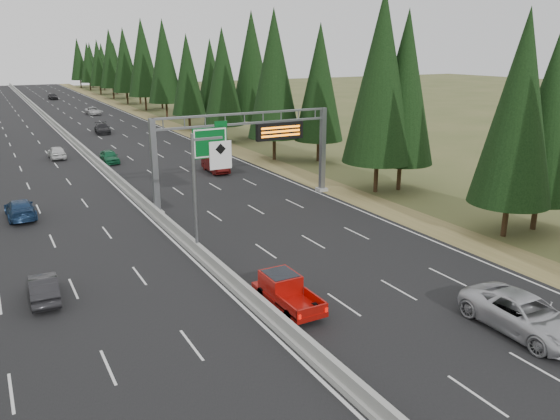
{
  "coord_description": "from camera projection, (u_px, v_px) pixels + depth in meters",
  "views": [
    {
      "loc": [
        -11.39,
        -6.88,
        13.21
      ],
      "look_at": [
        3.43,
        20.0,
        3.99
      ],
      "focal_mm": 35.0,
      "sensor_mm": 36.0,
      "label": 1
    }
  ],
  "objects": [
    {
      "name": "hov_sign_pole",
      "position": [
        203.0,
        185.0,
        34.68
      ],
      "size": [
        2.8,
        0.5,
        8.0
      ],
      "color": "slate",
      "rests_on": "road"
    },
    {
      "name": "road",
      "position": [
        68.0,
        138.0,
        81.92
      ],
      "size": [
        32.0,
        260.0,
        0.08
      ],
      "primitive_type": "cube",
      "color": "black",
      "rests_on": "ground"
    },
    {
      "name": "silver_minivan",
      "position": [
        525.0,
        315.0,
        25.95
      ],
      "size": [
        3.05,
        6.4,
        1.76
      ],
      "primitive_type": "imported",
      "rotation": [
        0.0,
        0.0,
        -0.02
      ],
      "color": "#B7B7BC",
      "rests_on": "road"
    },
    {
      "name": "car_onc_blue",
      "position": [
        20.0,
        209.0,
        43.31
      ],
      "size": [
        2.23,
        5.21,
        1.5
      ],
      "primitive_type": "imported",
      "rotation": [
        0.0,
        0.0,
        3.17
      ],
      "color": "navy",
      "rests_on": "road"
    },
    {
      "name": "car_ahead_white",
      "position": [
        93.0,
        111.0,
        109.25
      ],
      "size": [
        2.59,
        5.23,
        1.43
      ],
      "primitive_type": "imported",
      "rotation": [
        0.0,
        0.0,
        0.04
      ],
      "color": "#B9B9B9",
      "rests_on": "road"
    },
    {
      "name": "shoulder_right",
      "position": [
        181.0,
        129.0,
        90.15
      ],
      "size": [
        3.6,
        260.0,
        0.06
      ],
      "primitive_type": "cube",
      "color": "olive",
      "rests_on": "ground"
    },
    {
      "name": "tree_row_right",
      "position": [
        227.0,
        73.0,
        80.98
      ],
      "size": [
        11.36,
        239.22,
        18.98
      ],
      "color": "black",
      "rests_on": "ground"
    },
    {
      "name": "red_pickup",
      "position": [
        284.0,
        288.0,
        28.72
      ],
      "size": [
        1.78,
        5.0,
        1.63
      ],
      "color": "black",
      "rests_on": "road"
    },
    {
      "name": "median_barrier",
      "position": [
        67.0,
        135.0,
        81.81
      ],
      "size": [
        0.7,
        260.0,
        0.85
      ],
      "color": "gray",
      "rests_on": "road"
    },
    {
      "name": "car_ahead_dkgrey",
      "position": [
        102.0,
        128.0,
        85.69
      ],
      "size": [
        2.66,
        5.44,
        1.52
      ],
      "primitive_type": "imported",
      "rotation": [
        0.0,
        0.0,
        -0.1
      ],
      "color": "black",
      "rests_on": "road"
    },
    {
      "name": "car_ahead_green",
      "position": [
        109.0,
        156.0,
        63.93
      ],
      "size": [
        1.84,
        4.4,
        1.49
      ],
      "primitive_type": "imported",
      "rotation": [
        0.0,
        0.0,
        -0.02
      ],
      "color": "#155C37",
      "rests_on": "road"
    },
    {
      "name": "car_onc_near",
      "position": [
        44.0,
        288.0,
        29.3
      ],
      "size": [
        1.64,
        4.19,
        1.36
      ],
      "primitive_type": "imported",
      "rotation": [
        0.0,
        0.0,
        3.09
      ],
      "color": "black",
      "rests_on": "road"
    },
    {
      "name": "sign_gantry",
      "position": [
        252.0,
        143.0,
        46.69
      ],
      "size": [
        16.75,
        0.98,
        7.8
      ],
      "color": "slate",
      "rests_on": "road"
    },
    {
      "name": "car_ahead_dkred",
      "position": [
        215.0,
        165.0,
        59.13
      ],
      "size": [
        1.85,
        4.89,
        1.59
      ],
      "primitive_type": "imported",
      "rotation": [
        0.0,
        0.0,
        -0.03
      ],
      "color": "#540D0C",
      "rests_on": "road"
    },
    {
      "name": "car_onc_white",
      "position": [
        57.0,
        152.0,
        66.37
      ],
      "size": [
        1.85,
        4.5,
        1.53
      ],
      "primitive_type": "imported",
      "rotation": [
        0.0,
        0.0,
        3.15
      ],
      "color": "silver",
      "rests_on": "road"
    },
    {
      "name": "car_ahead_far",
      "position": [
        53.0,
        96.0,
        139.97
      ],
      "size": [
        2.25,
        4.72,
        1.56
      ],
      "primitive_type": "imported",
      "rotation": [
        0.0,
        0.0,
        0.09
      ],
      "color": "black",
      "rests_on": "road"
    }
  ]
}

